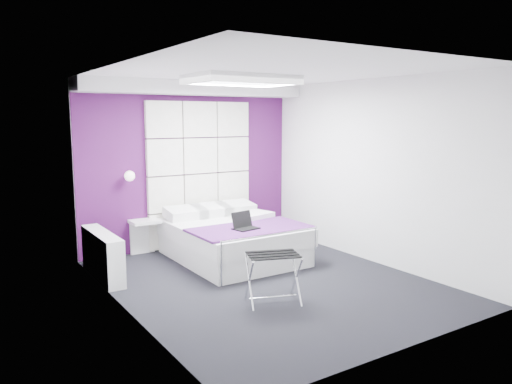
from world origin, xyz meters
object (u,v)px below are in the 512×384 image
luggage_rack (273,278)px  laptop (244,225)px  wall_lamp (129,176)px  bed (233,239)px  nightstand (145,222)px  radiator (102,255)px

luggage_rack → laptop: laptop is taller
wall_lamp → luggage_rack: wall_lamp is taller
bed → nightstand: (-1.01, 0.87, 0.23)m
nightstand → luggage_rack: bearing=-79.2°
bed → laptop: (-0.10, -0.50, 0.32)m
luggage_rack → laptop: (0.40, 1.27, 0.33)m
radiator → luggage_rack: size_ratio=2.12×
nightstand → luggage_rack: size_ratio=0.75×
radiator → bed: bearing=-4.6°
wall_lamp → nightstand: (0.21, -0.04, -0.70)m
wall_lamp → laptop: 1.89m
wall_lamp → bed: bearing=-36.8°
radiator → bed: size_ratio=0.61×
radiator → laptop: (1.75, -0.65, 0.31)m
bed → luggage_rack: (-0.50, -1.77, -0.01)m
nightstand → laptop: (0.91, -1.37, 0.09)m
radiator → luggage_rack: (1.35, -1.92, -0.02)m
luggage_rack → radiator: bearing=145.0°
wall_lamp → luggage_rack: bearing=-75.1°
radiator → bed: bed is taller
laptop → wall_lamp: bearing=118.3°
laptop → radiator: bearing=149.7°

